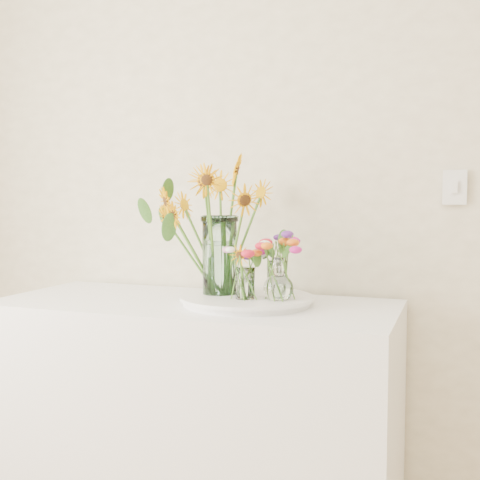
{
  "coord_description": "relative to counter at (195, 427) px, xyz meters",
  "views": [
    {
      "loc": [
        0.36,
        0.03,
        1.26
      ],
      "look_at": [
        -0.34,
        1.94,
        1.12
      ],
      "focal_mm": 45.0,
      "sensor_mm": 36.0,
      "label": 1
    }
  ],
  "objects": [
    {
      "name": "small_vase_c",
      "position": [
        0.27,
        0.09,
        0.54
      ],
      "size": [
        0.09,
        0.09,
        0.12
      ],
      "primitive_type": "cylinder",
      "rotation": [
        0.0,
        0.0,
        0.38
      ],
      "color": "white",
      "rests_on": "tray"
    },
    {
      "name": "tray",
      "position": [
        0.19,
        0.01,
        0.46
      ],
      "size": [
        0.43,
        0.43,
        0.02
      ],
      "primitive_type": "cylinder",
      "color": "white",
      "rests_on": "counter"
    },
    {
      "name": "small_vase_b",
      "position": [
        0.32,
        -0.02,
        0.55
      ],
      "size": [
        0.11,
        0.11,
        0.14
      ],
      "primitive_type": null,
      "rotation": [
        0.0,
        0.0,
        -0.1
      ],
      "color": "white",
      "rests_on": "tray"
    },
    {
      "name": "wildflower_posy_c",
      "position": [
        0.27,
        0.09,
        0.58
      ],
      "size": [
        0.2,
        0.2,
        0.21
      ],
      "primitive_type": null,
      "color": "orange",
      "rests_on": "tray"
    },
    {
      "name": "mason_jar",
      "position": [
        0.09,
        0.02,
        0.61
      ],
      "size": [
        0.15,
        0.15,
        0.28
      ],
      "primitive_type": "cylinder",
      "rotation": [
        0.0,
        0.0,
        -0.3
      ],
      "color": "silver",
      "rests_on": "tray"
    },
    {
      "name": "wildflower_posy_b",
      "position": [
        0.32,
        -0.02,
        0.59
      ],
      "size": [
        0.23,
        0.23,
        0.23
      ],
      "primitive_type": null,
      "color": "orange",
      "rests_on": "tray"
    },
    {
      "name": "sunflower_bouquet",
      "position": [
        0.09,
        0.02,
        0.72
      ],
      "size": [
        0.82,
        0.82,
        0.48
      ],
      "primitive_type": null,
      "rotation": [
        0.0,
        0.0,
        -0.3
      ],
      "color": "#F1A705",
      "rests_on": "tray"
    },
    {
      "name": "counter",
      "position": [
        0.0,
        0.0,
        0.0
      ],
      "size": [
        1.4,
        0.6,
        0.9
      ],
      "primitive_type": "cube",
      "color": "white",
      "rests_on": "ground_plane"
    },
    {
      "name": "small_vase_a",
      "position": [
        0.21,
        -0.05,
        0.53
      ],
      "size": [
        0.08,
        0.08,
        0.11
      ],
      "primitive_type": "cylinder",
      "rotation": [
        0.0,
        0.0,
        -0.25
      ],
      "color": "white",
      "rests_on": "tray"
    },
    {
      "name": "wildflower_posy_a",
      "position": [
        0.21,
        -0.05,
        0.57
      ],
      "size": [
        0.19,
        0.19,
        0.2
      ],
      "primitive_type": null,
      "color": "orange",
      "rests_on": "tray"
    }
  ]
}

